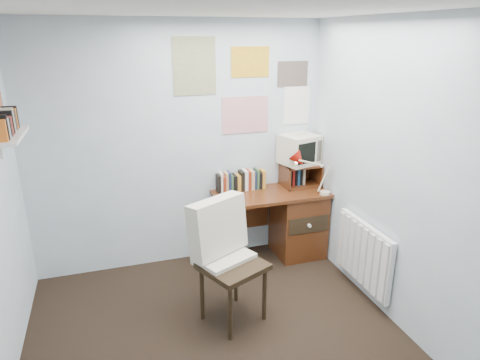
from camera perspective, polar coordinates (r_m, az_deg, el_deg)
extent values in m
cube|color=silver|center=(4.39, -8.04, 4.25)|extent=(3.00, 0.02, 2.50)
cube|color=silver|center=(3.47, 22.94, -1.10)|extent=(0.02, 3.50, 2.50)
cube|color=white|center=(2.54, -1.82, 22.29)|extent=(3.00, 3.50, 0.02)
cube|color=#522812|center=(4.53, 4.16, -1.89)|extent=(1.20, 0.55, 0.03)
cube|color=#522812|center=(4.80, 7.73, -5.69)|extent=(0.50, 0.50, 0.72)
cylinder|color=#522812|center=(4.31, -1.77, -8.50)|extent=(0.04, 0.04, 0.72)
cylinder|color=#522812|center=(4.72, -3.38, -5.98)|extent=(0.04, 0.04, 0.72)
cube|color=#522812|center=(4.79, 0.15, -4.82)|extent=(0.64, 0.02, 0.30)
cube|color=black|center=(3.63, -0.94, -11.44)|extent=(0.69, 0.68, 1.03)
cube|color=#AF140B|center=(4.49, 11.42, 0.53)|extent=(0.33, 0.31, 0.40)
cube|color=#522812|center=(4.73, 8.07, 0.72)|extent=(0.40, 0.30, 0.25)
cube|color=beige|center=(4.66, 7.90, 4.25)|extent=(0.44, 0.42, 0.34)
cube|color=#522812|center=(4.57, 0.54, 0.05)|extent=(0.60, 0.14, 0.22)
cube|color=white|center=(4.17, 16.18, -9.46)|extent=(0.09, 0.80, 0.60)
cube|color=white|center=(3.68, -28.43, 5.20)|extent=(0.20, 0.62, 0.24)
cube|color=white|center=(4.44, 0.74, 12.49)|extent=(1.20, 0.01, 0.90)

